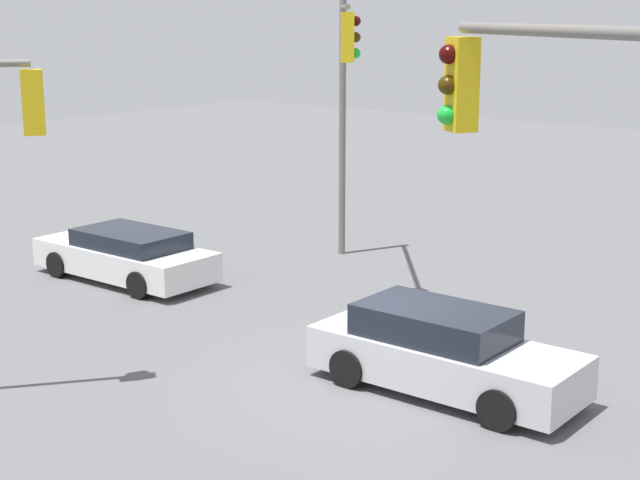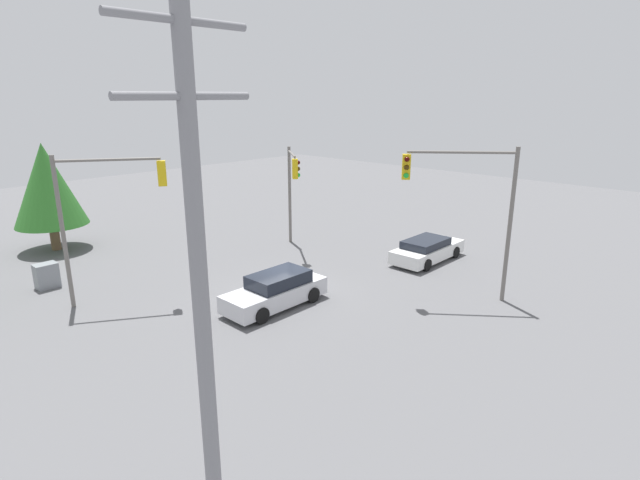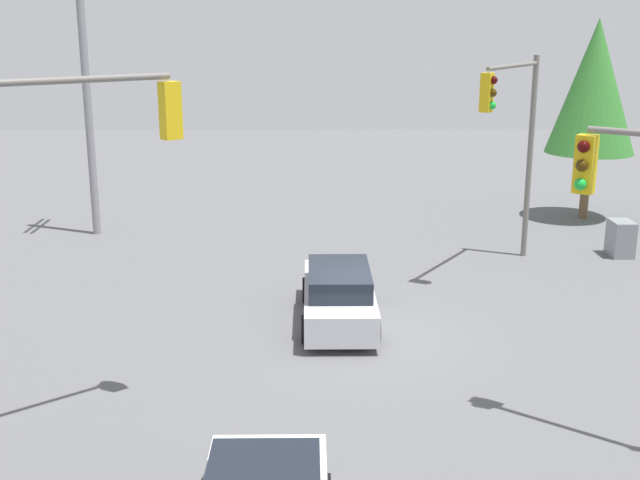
{
  "view_description": "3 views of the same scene",
  "coord_description": "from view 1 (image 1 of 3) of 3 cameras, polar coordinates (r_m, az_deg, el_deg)",
  "views": [
    {
      "loc": [
        -9.2,
        13.21,
        6.41
      ],
      "look_at": [
        2.01,
        -0.97,
        2.17
      ],
      "focal_mm": 55.0,
      "sensor_mm": 36.0,
      "label": 1
    },
    {
      "loc": [
        -14.15,
        -15.51,
        8.73
      ],
      "look_at": [
        1.68,
        -0.6,
        2.41
      ],
      "focal_mm": 28.0,
      "sensor_mm": 36.0,
      "label": 2
    },
    {
      "loc": [
        18.34,
        -1.27,
        7.38
      ],
      "look_at": [
        -0.7,
        -1.03,
        2.25
      ],
      "focal_mm": 45.0,
      "sensor_mm": 36.0,
      "label": 3
    }
  ],
  "objects": [
    {
      "name": "sedan_silver",
      "position": [
        16.99,
        7.17,
        -6.5
      ],
      "size": [
        4.72,
        1.88,
        1.47
      ],
      "rotation": [
        0.0,
        0.0,
        1.57
      ],
      "color": "silver",
      "rests_on": "ground_plane"
    },
    {
      "name": "traffic_signal_aux",
      "position": [
        24.03,
        1.45,
        8.99
      ],
      "size": [
        3.1,
        3.82,
        6.73
      ],
      "rotation": [
        0.0,
        0.0,
        2.24
      ],
      "color": "slate",
      "rests_on": "ground_plane"
    },
    {
      "name": "traffic_signal_main",
      "position": [
        9.27,
        14.71,
        0.61
      ],
      "size": [
        3.75,
        2.55,
        6.47
      ],
      "rotation": [
        0.0,
        0.0,
        -0.58
      ],
      "color": "slate",
      "rests_on": "ground_plane"
    },
    {
      "name": "sedan_white",
      "position": [
        24.23,
        -11.21,
        -0.87
      ],
      "size": [
        4.8,
        1.98,
        1.26
      ],
      "rotation": [
        0.0,
        0.0,
        -1.57
      ],
      "color": "silver",
      "rests_on": "ground_plane"
    },
    {
      "name": "ground_plane",
      "position": [
        17.33,
        3.27,
        -8.52
      ],
      "size": [
        80.0,
        80.0,
        0.0
      ],
      "primitive_type": "plane",
      "color": "#5B5B5E"
    }
  ]
}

